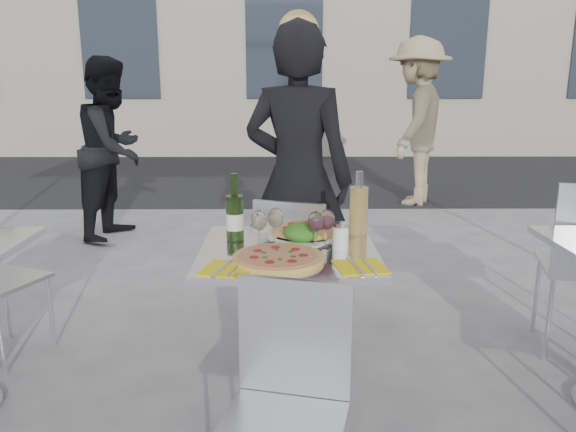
{
  "coord_description": "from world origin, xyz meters",
  "views": [
    {
      "loc": [
        -0.02,
        -2.21,
        1.42
      ],
      "look_at": [
        0.0,
        0.15,
        0.85
      ],
      "focal_mm": 35.0,
      "sensor_mm": 36.0,
      "label": 1
    }
  ],
  "objects_px": {
    "pizza_far": "(306,231)",
    "wineglass_red_b": "(327,221)",
    "chair_near": "(288,391)",
    "woman_diner": "(298,180)",
    "salad_plate": "(301,234)",
    "wineglass_white_a": "(259,222)",
    "main_table": "(288,296)",
    "pedestrian_b": "(417,122)",
    "wine_bottle": "(235,216)",
    "carafe": "(359,210)",
    "wineglass_white_b": "(275,219)",
    "pedestrian_a": "(113,149)",
    "napkin_left": "(228,269)",
    "pizza_near": "(278,257)",
    "sugar_shaker": "(340,236)",
    "wineglass_red_a": "(316,223)",
    "chair_far": "(294,261)",
    "napkin_right": "(360,266)"
  },
  "relations": [
    {
      "from": "pizza_far",
      "to": "wineglass_red_b",
      "type": "bearing_deg",
      "value": -68.04
    },
    {
      "from": "chair_near",
      "to": "woman_diner",
      "type": "height_order",
      "value": "woman_diner"
    },
    {
      "from": "chair_near",
      "to": "salad_plate",
      "type": "height_order",
      "value": "salad_plate"
    },
    {
      "from": "pizza_far",
      "to": "wineglass_white_a",
      "type": "distance_m",
      "value": 0.3
    },
    {
      "from": "wineglass_white_a",
      "to": "main_table",
      "type": "bearing_deg",
      "value": -6.6
    },
    {
      "from": "pedestrian_b",
      "to": "wine_bottle",
      "type": "xyz_separation_m",
      "value": [
        -1.75,
        -4.23,
        -0.09
      ]
    },
    {
      "from": "carafe",
      "to": "wineglass_white_b",
      "type": "distance_m",
      "value": 0.38
    },
    {
      "from": "pedestrian_a",
      "to": "napkin_left",
      "type": "distance_m",
      "value": 3.44
    },
    {
      "from": "pizza_near",
      "to": "wineglass_red_b",
      "type": "relative_size",
      "value": 2.23
    },
    {
      "from": "salad_plate",
      "to": "sugar_shaker",
      "type": "distance_m",
      "value": 0.18
    },
    {
      "from": "main_table",
      "to": "sugar_shaker",
      "type": "height_order",
      "value": "sugar_shaker"
    },
    {
      "from": "main_table",
      "to": "wineglass_red_b",
      "type": "bearing_deg",
      "value": 7.71
    },
    {
      "from": "pedestrian_a",
      "to": "wineglass_red_a",
      "type": "height_order",
      "value": "pedestrian_a"
    },
    {
      "from": "pedestrian_a",
      "to": "salad_plate",
      "type": "height_order",
      "value": "pedestrian_a"
    },
    {
      "from": "wineglass_white_a",
      "to": "wineglass_white_b",
      "type": "bearing_deg",
      "value": 32.14
    },
    {
      "from": "chair_near",
      "to": "pizza_near",
      "type": "height_order",
      "value": "chair_near"
    },
    {
      "from": "woman_diner",
      "to": "wineglass_white_a",
      "type": "relative_size",
      "value": 11.04
    },
    {
      "from": "pedestrian_a",
      "to": "sugar_shaker",
      "type": "height_order",
      "value": "pedestrian_a"
    },
    {
      "from": "sugar_shaker",
      "to": "napkin_left",
      "type": "relative_size",
      "value": 0.49
    },
    {
      "from": "main_table",
      "to": "wine_bottle",
      "type": "height_order",
      "value": "wine_bottle"
    },
    {
      "from": "wineglass_white_b",
      "to": "woman_diner",
      "type": "bearing_deg",
      "value": 82.58
    },
    {
      "from": "wineglass_white_b",
      "to": "wineglass_red_b",
      "type": "distance_m",
      "value": 0.21
    },
    {
      "from": "chair_far",
      "to": "napkin_left",
      "type": "height_order",
      "value": "chair_far"
    },
    {
      "from": "chair_far",
      "to": "wine_bottle",
      "type": "height_order",
      "value": "wine_bottle"
    },
    {
      "from": "napkin_left",
      "to": "woman_diner",
      "type": "bearing_deg",
      "value": 91.26
    },
    {
      "from": "chair_far",
      "to": "napkin_left",
      "type": "relative_size",
      "value": 3.79
    },
    {
      "from": "wineglass_white_b",
      "to": "napkin_left",
      "type": "bearing_deg",
      "value": -118.03
    },
    {
      "from": "pedestrian_a",
      "to": "napkin_left",
      "type": "relative_size",
      "value": 7.44
    },
    {
      "from": "salad_plate",
      "to": "napkin_left",
      "type": "distance_m",
      "value": 0.45
    },
    {
      "from": "chair_near",
      "to": "salad_plate",
      "type": "xyz_separation_m",
      "value": [
        0.06,
        0.73,
        0.3
      ]
    },
    {
      "from": "wineglass_red_b",
      "to": "chair_far",
      "type": "bearing_deg",
      "value": 101.23
    },
    {
      "from": "wineglass_red_a",
      "to": "napkin_right",
      "type": "bearing_deg",
      "value": -56.76
    },
    {
      "from": "sugar_shaker",
      "to": "wineglass_red_a",
      "type": "relative_size",
      "value": 0.68
    },
    {
      "from": "chair_near",
      "to": "carafe",
      "type": "relative_size",
      "value": 2.81
    },
    {
      "from": "chair_near",
      "to": "pizza_far",
      "type": "xyz_separation_m",
      "value": [
        0.09,
        0.86,
        0.28
      ]
    },
    {
      "from": "pizza_far",
      "to": "napkin_right",
      "type": "relative_size",
      "value": 1.68
    },
    {
      "from": "pedestrian_b",
      "to": "wine_bottle",
      "type": "relative_size",
      "value": 6.46
    },
    {
      "from": "sugar_shaker",
      "to": "napkin_right",
      "type": "height_order",
      "value": "sugar_shaker"
    },
    {
      "from": "carafe",
      "to": "main_table",
      "type": "bearing_deg",
      "value": -149.39
    },
    {
      "from": "pizza_near",
      "to": "wineglass_red_b",
      "type": "bearing_deg",
      "value": 42.03
    },
    {
      "from": "wineglass_white_a",
      "to": "wine_bottle",
      "type": "bearing_deg",
      "value": 141.67
    },
    {
      "from": "chair_near",
      "to": "carafe",
      "type": "xyz_separation_m",
      "value": [
        0.32,
        0.83,
        0.39
      ]
    },
    {
      "from": "pizza_far",
      "to": "wine_bottle",
      "type": "bearing_deg",
      "value": -158.89
    },
    {
      "from": "chair_far",
      "to": "napkin_right",
      "type": "relative_size",
      "value": 4.04
    },
    {
      "from": "main_table",
      "to": "woman_diner",
      "type": "bearing_deg",
      "value": 86.19
    },
    {
      "from": "wineglass_white_a",
      "to": "pizza_near",
      "type": "bearing_deg",
      "value": -64.77
    },
    {
      "from": "napkin_right",
      "to": "pedestrian_b",
      "type": "bearing_deg",
      "value": 65.77
    },
    {
      "from": "carafe",
      "to": "wineglass_white_b",
      "type": "relative_size",
      "value": 1.84
    },
    {
      "from": "pedestrian_a",
      "to": "wine_bottle",
      "type": "relative_size",
      "value": 5.53
    },
    {
      "from": "pizza_far",
      "to": "carafe",
      "type": "bearing_deg",
      "value": -7.8
    }
  ]
}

